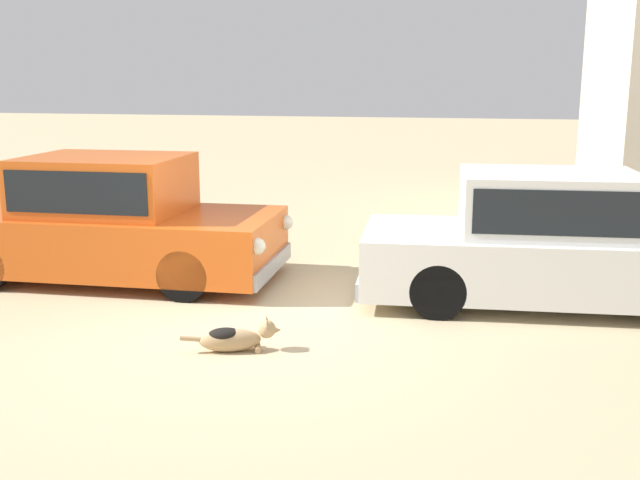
% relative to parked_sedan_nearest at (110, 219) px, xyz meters
% --- Properties ---
extents(ground_plane, '(80.00, 80.00, 0.00)m').
position_rel_parked_sedan_nearest_xyz_m(ground_plane, '(2.36, -1.43, -0.77)').
color(ground_plane, tan).
extents(parked_sedan_nearest, '(4.42, 1.93, 1.58)m').
position_rel_parked_sedan_nearest_xyz_m(parked_sedan_nearest, '(0.00, 0.00, 0.00)').
color(parked_sedan_nearest, '#D15619').
rests_on(parked_sedan_nearest, ground_plane).
extents(parked_sedan_second, '(4.47, 2.03, 1.51)m').
position_rel_parked_sedan_nearest_xyz_m(parked_sedan_second, '(5.41, 0.06, -0.03)').
color(parked_sedan_second, silver).
rests_on(parked_sedan_second, ground_plane).
extents(stray_dog_spotted, '(0.93, 0.39, 0.32)m').
position_rel_parked_sedan_nearest_xyz_m(stray_dog_spotted, '(2.40, -2.22, -0.63)').
color(stray_dog_spotted, tan).
rests_on(stray_dog_spotted, ground_plane).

